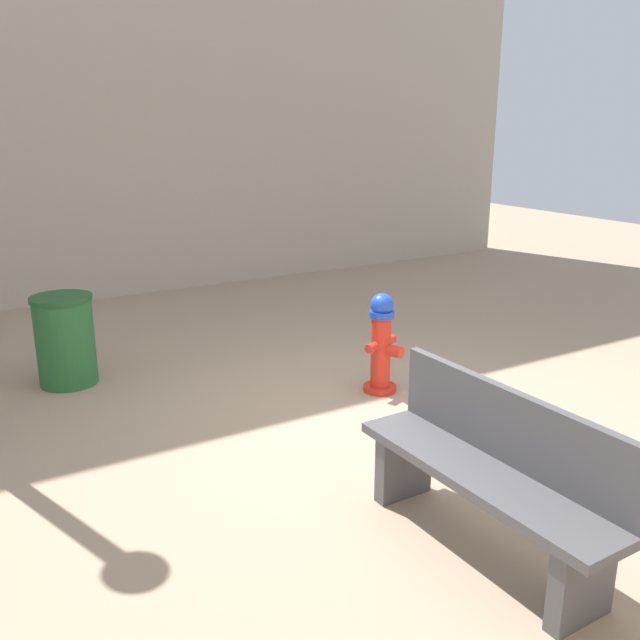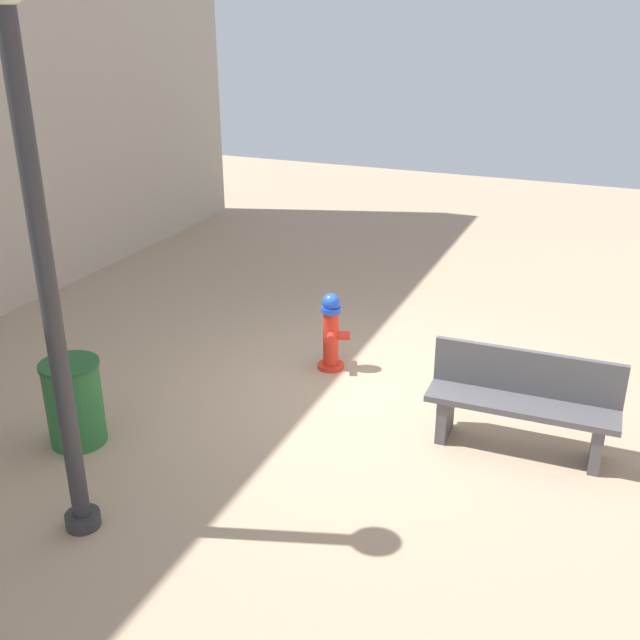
% 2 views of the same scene
% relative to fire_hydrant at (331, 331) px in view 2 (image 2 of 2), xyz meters
% --- Properties ---
extents(ground_plane, '(23.40, 23.40, 0.00)m').
position_rel_fire_hydrant_xyz_m(ground_plane, '(-0.51, 0.48, -0.46)').
color(ground_plane, tan).
extents(fire_hydrant, '(0.38, 0.40, 0.92)m').
position_rel_fire_hydrant_xyz_m(fire_hydrant, '(0.00, 0.00, 0.00)').
color(fire_hydrant, red).
rests_on(fire_hydrant, ground_plane).
extents(bench_near, '(1.75, 0.48, 0.95)m').
position_rel_fire_hydrant_xyz_m(bench_near, '(-2.27, 0.85, 0.04)').
color(bench_near, '#4C4C51').
rests_on(bench_near, ground_plane).
extents(street_lamp, '(0.36, 0.36, 4.24)m').
position_rel_fire_hydrant_xyz_m(street_lamp, '(0.78, 3.43, 2.15)').
color(street_lamp, '#2D2D33').
rests_on(street_lamp, ground_plane).
extents(trash_bin, '(0.56, 0.56, 0.85)m').
position_rel_fire_hydrant_xyz_m(trash_bin, '(1.65, 2.42, -0.04)').
color(trash_bin, '#266633').
rests_on(trash_bin, ground_plane).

